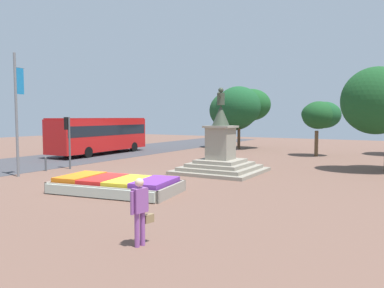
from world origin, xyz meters
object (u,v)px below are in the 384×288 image
Objects in this scene: statue_monument at (221,156)px; pedestrian_with_handbag at (140,208)px; traffic_light_mid_block at (68,132)px; kerb_bollard_mid_b at (46,163)px; city_bus at (100,133)px; banner_pole at (17,112)px; flower_planter at (116,185)px.

statue_monument reaches higher than pedestrian_with_handbag.
traffic_light_mid_block is 3.72× the size of kerb_bollard_mid_b.
kerb_bollard_mid_b is at bearing -64.34° from city_bus.
pedestrian_with_handbag reaches higher than kerb_bollard_mid_b.
statue_monument is 9.79m from traffic_light_mid_block.
kerb_bollard_mid_b is at bearing 101.60° from banner_pole.
statue_monument is at bearing 26.61° from kerb_bollard_mid_b.
traffic_light_mid_block is 9.48m from city_bus.
statue_monument is 2.85× the size of pedestrian_with_handbag.
banner_pole reaches higher than kerb_bollard_mid_b.
banner_pole is at bearing -90.06° from traffic_light_mid_block.
traffic_light_mid_block is (-7.63, 4.21, 2.02)m from flower_planter.
flower_planter is 8.34m from banner_pole.
city_bus is (-4.98, 11.60, -1.75)m from banner_pole.
flower_planter is 17.66m from city_bus.
traffic_light_mid_block is 15.81m from pedestrian_with_handbag.
traffic_light_mid_block is 2.37m from kerb_bollard_mid_b.
flower_planter is 0.86× the size of banner_pole.
city_bus is 5.96× the size of pedestrian_with_handbag.
banner_pole reaches higher than pedestrian_with_handbag.
statue_monument is 0.48× the size of city_bus.
kerb_bollard_mid_b is (-8.08, 2.81, 0.16)m from flower_planter.
pedestrian_with_handbag is at bearing -43.99° from city_bus.
flower_planter is at bearing -44.19° from city_bus.
banner_pole is 14.23m from pedestrian_with_handbag.
flower_planter is at bearing -4.94° from banner_pole.
pedestrian_with_handbag is (5.19, -4.93, 0.70)m from flower_planter.
banner_pole reaches higher than city_bus.
banner_pole is at bearing -66.76° from city_bus.
city_bus is at bearing 121.78° from traffic_light_mid_block.
flower_planter is at bearing -19.20° from kerb_bollard_mid_b.
city_bus is 10.58m from kerb_bollard_mid_b.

